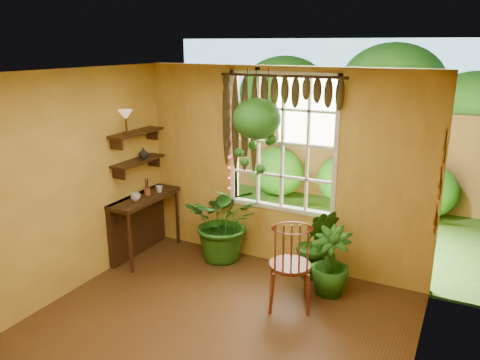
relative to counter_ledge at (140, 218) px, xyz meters
The scene contains 23 objects.
floor 2.55m from the counter_ledge, 39.96° to the right, with size 4.50×4.50×0.00m, color #4F3416.
ceiling 3.29m from the counter_ledge, 39.96° to the right, with size 4.50×4.50×0.00m, color white.
wall_back 2.17m from the counter_ledge, 18.80° to the left, with size 4.00×4.00×0.00m, color #E5BB4E.
wall_left 1.79m from the counter_ledge, 93.24° to the right, with size 4.50×4.50×0.00m, color #E5BB4E.
wall_right 4.30m from the counter_ledge, 22.26° to the right, with size 4.50×4.50×0.00m, color #E5BB4E.
window 2.33m from the counter_ledge, 19.65° to the left, with size 1.52×0.10×1.86m.
valance_vine 2.57m from the counter_ledge, 17.07° to the left, with size 1.70×0.12×1.10m.
string_lights 1.76m from the counter_ledge, 27.17° to the left, with size 0.03×0.03×1.54m, color #FF2633, non-canonical shape.
wall_plates 4.02m from the counter_ledge, ahead, with size 0.04×0.32×1.10m, color #F8EECA, non-canonical shape.
counter_ledge is the anchor object (origin of this frame).
shelf_lower 0.85m from the counter_ledge, ahead, with size 0.25×0.90×0.04m, color #311F0D.
shelf_upper 1.25m from the counter_ledge, ahead, with size 0.25×0.90×0.04m, color #311F0D.
backyard 5.74m from the counter_ledge, 67.84° to the left, with size 14.00×10.00×12.00m.
windsor_chair 2.50m from the counter_ledge, ahead, with size 0.64×0.65×1.30m.
potted_plant_left 1.25m from the counter_ledge, 18.06° to the left, with size 1.03×0.89×1.15m, color #204E14.
potted_plant_mid 2.55m from the counter_ledge, 10.05° to the left, with size 0.54×0.43×0.97m, color #204E14.
potted_plant_right 2.80m from the counter_ledge, ahead, with size 0.48×0.48×0.86m, color #204E14.
hanging_basket 2.25m from the counter_ledge, ahead, with size 0.60×0.60×1.30m.
cup_a 0.47m from the counter_ledge, 59.15° to the right, with size 0.13×0.13×0.11m, color silver.
cup_b 0.50m from the counter_ledge, 51.58° to the left, with size 0.10×0.10×0.10m, color beige.
brush_jar 0.48m from the counter_ledge, 29.71° to the left, with size 0.08×0.08×0.31m.
shelf_vase 0.95m from the counter_ledge, 71.22° to the left, with size 0.14×0.14×0.15m, color #B2AD99.
tiffany_lamp 1.52m from the counter_ledge, 77.10° to the right, with size 0.19×0.19×0.32m.
Camera 1 is at (2.24, -3.38, 2.97)m, focal length 35.00 mm.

